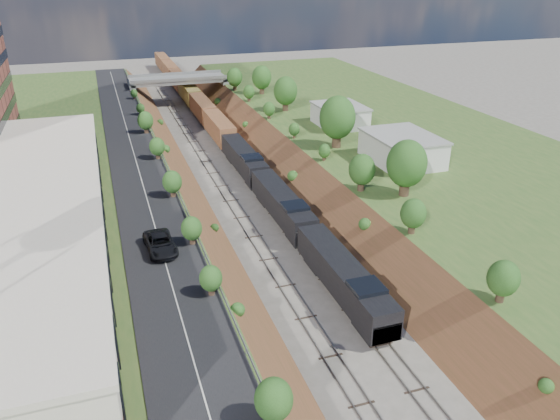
{
  "coord_description": "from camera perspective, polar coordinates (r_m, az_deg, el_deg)",
  "views": [
    {
      "loc": [
        -19.85,
        -18.05,
        33.1
      ],
      "look_at": [
        -0.8,
        38.61,
        6.0
      ],
      "focal_mm": 35.0,
      "sensor_mm": 36.0,
      "label": 1
    }
  ],
  "objects": [
    {
      "name": "suv",
      "position": [
        59.33,
        -12.4,
        -3.44
      ],
      "size": [
        3.34,
        6.49,
        1.75
      ],
      "primitive_type": "imported",
      "rotation": [
        0.0,
        0.0,
        0.07
      ],
      "color": "black",
      "rests_on": "road"
    },
    {
      "name": "rail_left_track",
      "position": [
        86.48,
        -5.65,
        1.82
      ],
      "size": [
        1.58,
        180.0,
        0.18
      ],
      "primitive_type": "cube",
      "color": "gray",
      "rests_on": "ground"
    },
    {
      "name": "tree_left_crest",
      "position": [
        46.82,
        -5.58,
        -9.57
      ],
      "size": [
        2.45,
        2.45,
        3.55
      ],
      "color": "#473323",
      "rests_on": "platform_left"
    },
    {
      "name": "road",
      "position": [
        83.05,
        -14.5,
        3.85
      ],
      "size": [
        8.0,
        180.0,
        0.1
      ],
      "primitive_type": "cube",
      "color": "black",
      "rests_on": "platform_left"
    },
    {
      "name": "embankment_left",
      "position": [
        85.24,
        -11.15,
        1.05
      ],
      "size": [
        10.0,
        180.0,
        10.0
      ],
      "primitive_type": "cube",
      "rotation": [
        0.0,
        0.79,
        0.0
      ],
      "color": "brown",
      "rests_on": "ground"
    },
    {
      "name": "overpass",
      "position": [
        144.23,
        -10.57,
        12.72
      ],
      "size": [
        24.5,
        8.3,
        7.4
      ],
      "color": "gray",
      "rests_on": "ground"
    },
    {
      "name": "tree_right_large",
      "position": [
        72.73,
        13.1,
        4.71
      ],
      "size": [
        5.25,
        5.25,
        7.61
      ],
      "color": "#473323",
      "rests_on": "platform_right"
    },
    {
      "name": "guardrail",
      "position": [
        83.01,
        -11.71,
        4.48
      ],
      "size": [
        0.1,
        171.0,
        0.7
      ],
      "color": "#99999E",
      "rests_on": "platform_left"
    },
    {
      "name": "freight_train",
      "position": [
        126.58,
        -7.94,
        10.28
      ],
      "size": [
        3.25,
        164.81,
        4.8
      ],
      "color": "black",
      "rests_on": "ground"
    },
    {
      "name": "platform_right",
      "position": [
        99.1,
        14.82,
        5.58
      ],
      "size": [
        44.0,
        180.0,
        5.0
      ],
      "primitive_type": "cube",
      "color": "#375A25",
      "rests_on": "ground"
    },
    {
      "name": "rail_right_track",
      "position": [
        87.67,
        -2.35,
        2.25
      ],
      "size": [
        1.58,
        180.0,
        0.18
      ],
      "primitive_type": "cube",
      "color": "gray",
      "rests_on": "ground"
    },
    {
      "name": "platform_left",
      "position": [
        84.86,
        -26.1,
        0.64
      ],
      "size": [
        44.0,
        180.0,
        5.0
      ],
      "primitive_type": "cube",
      "color": "#375A25",
      "rests_on": "ground"
    },
    {
      "name": "white_building_near",
      "position": [
        86.42,
        12.62,
        6.21
      ],
      "size": [
        9.0,
        12.0,
        4.0
      ],
      "primitive_type": "cube",
      "color": "silver",
      "rests_on": "platform_right"
    },
    {
      "name": "white_building_far",
      "position": [
        104.89,
        6.27,
        9.72
      ],
      "size": [
        8.0,
        10.0,
        3.6
      ],
      "primitive_type": "cube",
      "color": "silver",
      "rests_on": "platform_right"
    },
    {
      "name": "embankment_right",
      "position": [
        90.22,
        2.78,
        2.83
      ],
      "size": [
        10.0,
        180.0,
        10.0
      ],
      "primitive_type": "cube",
      "rotation": [
        0.0,
        0.79,
        0.0
      ],
      "color": "brown",
      "rests_on": "ground"
    },
    {
      "name": "commercial_building",
      "position": [
        61.75,
        -24.48,
        -1.42
      ],
      "size": [
        14.3,
        62.3,
        7.0
      ],
      "color": "maroon",
      "rests_on": "platform_left"
    }
  ]
}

